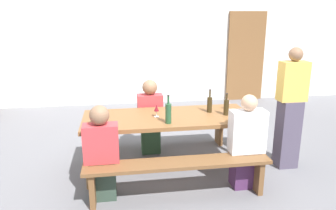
% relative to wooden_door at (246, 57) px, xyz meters
% --- Properties ---
extents(ground_plane, '(24.00, 24.00, 0.00)m').
position_rel_wooden_door_xyz_m(ground_plane, '(-2.42, -3.42, -1.05)').
color(ground_plane, slate).
extents(back_wall, '(14.00, 0.20, 3.20)m').
position_rel_wooden_door_xyz_m(back_wall, '(-2.42, 0.14, 0.55)').
color(back_wall, silver).
rests_on(back_wall, ground).
extents(wooden_door, '(0.90, 0.06, 2.10)m').
position_rel_wooden_door_xyz_m(wooden_door, '(0.00, 0.00, 0.00)').
color(wooden_door, brown).
rests_on(wooden_door, ground).
extents(tasting_table, '(2.20, 0.89, 0.75)m').
position_rel_wooden_door_xyz_m(tasting_table, '(-2.42, -3.42, -0.37)').
color(tasting_table, brown).
rests_on(tasting_table, ground).
extents(bench_near, '(2.10, 0.30, 0.45)m').
position_rel_wooden_door_xyz_m(bench_near, '(-2.42, -4.16, -0.69)').
color(bench_near, brown).
rests_on(bench_near, ground).
extents(bench_far, '(2.10, 0.30, 0.45)m').
position_rel_wooden_door_xyz_m(bench_far, '(-2.42, -2.67, -0.69)').
color(bench_far, brown).
rests_on(bench_far, ground).
extents(wine_bottle_0, '(0.08, 0.08, 0.35)m').
position_rel_wooden_door_xyz_m(wine_bottle_0, '(-2.46, -3.70, -0.17)').
color(wine_bottle_0, '#234C2D').
rests_on(wine_bottle_0, tasting_table).
extents(wine_bottle_1, '(0.07, 0.07, 0.29)m').
position_rel_wooden_door_xyz_m(wine_bottle_1, '(-1.65, -3.48, -0.19)').
color(wine_bottle_1, '#332814').
rests_on(wine_bottle_1, tasting_table).
extents(wine_bottle_2, '(0.07, 0.07, 0.32)m').
position_rel_wooden_door_xyz_m(wine_bottle_2, '(-1.84, -3.33, -0.19)').
color(wine_bottle_2, '#332814').
rests_on(wine_bottle_2, tasting_table).
extents(wine_glass_0, '(0.08, 0.08, 0.16)m').
position_rel_wooden_door_xyz_m(wine_glass_0, '(-3.36, -3.57, -0.18)').
color(wine_glass_0, silver).
rests_on(wine_glass_0, tasting_table).
extents(wine_glass_1, '(0.07, 0.07, 0.16)m').
position_rel_wooden_door_xyz_m(wine_glass_1, '(-2.57, -3.43, -0.19)').
color(wine_glass_1, silver).
rests_on(wine_glass_1, tasting_table).
extents(wine_glass_2, '(0.08, 0.08, 0.16)m').
position_rel_wooden_door_xyz_m(wine_glass_2, '(-1.55, -3.23, -0.18)').
color(wine_glass_2, silver).
rests_on(wine_glass_2, tasting_table).
extents(seated_guest_near_0, '(0.39, 0.24, 1.10)m').
position_rel_wooden_door_xyz_m(seated_guest_near_0, '(-3.26, -4.01, -0.53)').
color(seated_guest_near_0, '#2F4135').
rests_on(seated_guest_near_0, ground).
extents(seated_guest_near_1, '(0.42, 0.24, 1.15)m').
position_rel_wooden_door_xyz_m(seated_guest_near_1, '(-1.57, -4.01, -0.51)').
color(seated_guest_near_1, '#4A2850').
rests_on(seated_guest_near_1, ground).
extents(seated_guest_far_0, '(0.37, 0.24, 1.12)m').
position_rel_wooden_door_xyz_m(seated_guest_far_0, '(-2.60, -2.82, -0.51)').
color(seated_guest_far_0, '#2F5233').
rests_on(seated_guest_far_0, ground).
extents(standing_host, '(0.36, 0.24, 1.64)m').
position_rel_wooden_door_xyz_m(standing_host, '(-0.80, -3.58, -0.26)').
color(standing_host, '#4C4457').
rests_on(standing_host, ground).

